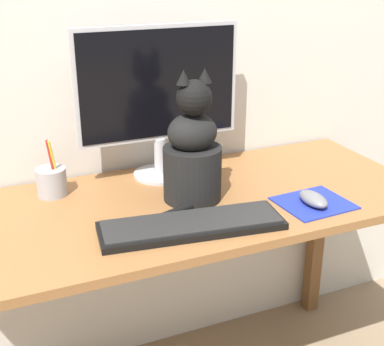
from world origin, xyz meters
name	(u,v)px	position (x,y,z in m)	size (l,w,h in m)	color
wall_back	(133,3)	(0.00, 0.33, 1.25)	(7.00, 0.04, 2.50)	beige
desk	(175,234)	(0.00, 0.00, 0.63)	(1.49, 0.60, 0.73)	brown
monitor	(159,93)	(0.03, 0.20, 1.00)	(0.51, 0.17, 0.47)	#B2B2B7
keyboard	(192,225)	(-0.02, -0.17, 0.74)	(0.49, 0.20, 0.02)	black
mousepad_right	(314,203)	(0.36, -0.16, 0.73)	(0.20, 0.18, 0.00)	#1E2D9E
computer_mouse_right	(313,199)	(0.35, -0.17, 0.75)	(0.06, 0.11, 0.03)	slate
cat	(193,153)	(0.06, 0.00, 0.87)	(0.23, 0.20, 0.38)	black
pen_cup	(52,181)	(-0.31, 0.19, 0.77)	(0.09, 0.09, 0.17)	#99999E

